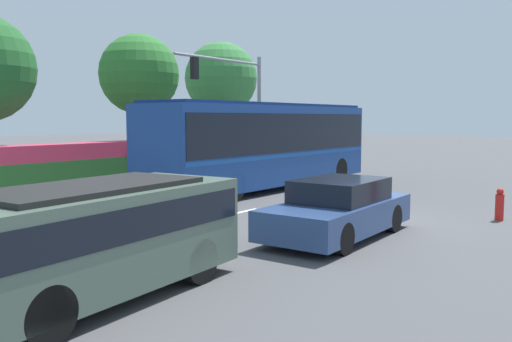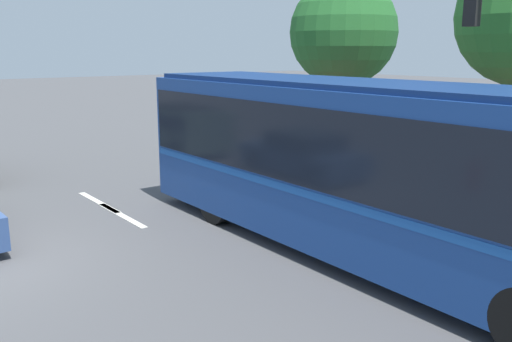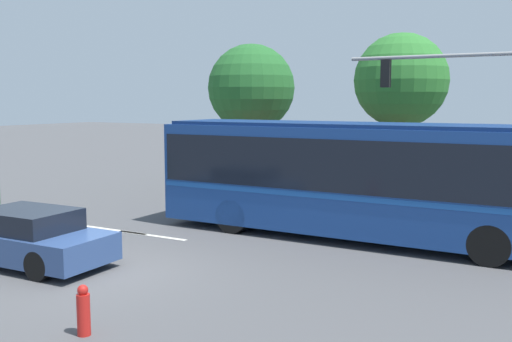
# 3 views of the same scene
# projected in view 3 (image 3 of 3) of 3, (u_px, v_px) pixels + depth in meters

# --- Properties ---
(ground_plane) EXTENTS (140.00, 140.00, 0.00)m
(ground_plane) POSITION_uv_depth(u_px,v_px,m) (98.00, 272.00, 13.27)
(ground_plane) COLOR #4C4C4F
(city_bus) EXTENTS (11.29, 2.62, 3.25)m
(city_bus) POSITION_uv_depth(u_px,v_px,m) (352.00, 173.00, 16.30)
(city_bus) COLOR navy
(city_bus) RESTS_ON ground
(sedan_foreground) EXTENTS (4.39, 1.92, 1.33)m
(sedan_foreground) POSITION_uv_depth(u_px,v_px,m) (26.00, 238.00, 13.83)
(sedan_foreground) COLOR navy
(sedan_foreground) RESTS_ON ground
(traffic_light_pole) EXTENTS (5.74, 0.24, 5.60)m
(traffic_light_pole) POSITION_uv_depth(u_px,v_px,m) (479.00, 103.00, 17.79)
(traffic_light_pole) COLOR gray
(traffic_light_pole) RESTS_ON ground
(flowering_hedge) EXTENTS (9.41, 1.11, 1.76)m
(flowering_hedge) POSITION_uv_depth(u_px,v_px,m) (304.00, 177.00, 23.18)
(flowering_hedge) COLOR #286028
(flowering_hedge) RESTS_ON ground
(street_tree_left) EXTENTS (3.81, 3.81, 6.34)m
(street_tree_left) POSITION_uv_depth(u_px,v_px,m) (251.00, 88.00, 25.63)
(street_tree_left) COLOR brown
(street_tree_left) RESTS_ON ground
(street_tree_centre) EXTENTS (3.52, 3.52, 6.39)m
(street_tree_centre) POSITION_uv_depth(u_px,v_px,m) (401.00, 81.00, 21.90)
(street_tree_centre) COLOR brown
(street_tree_centre) RESTS_ON ground
(fire_hydrant) EXTENTS (0.22, 0.22, 0.86)m
(fire_hydrant) POSITION_uv_depth(u_px,v_px,m) (83.00, 311.00, 9.63)
(fire_hydrant) COLOR red
(fire_hydrant) RESTS_ON ground
(lane_stripe_near) EXTENTS (2.40, 0.16, 0.01)m
(lane_stripe_near) POSITION_uv_depth(u_px,v_px,m) (115.00, 230.00, 17.51)
(lane_stripe_near) COLOR silver
(lane_stripe_near) RESTS_ON ground
(lane_stripe_mid) EXTENTS (2.40, 0.16, 0.01)m
(lane_stripe_mid) POSITION_uv_depth(u_px,v_px,m) (152.00, 236.00, 16.81)
(lane_stripe_mid) COLOR silver
(lane_stripe_mid) RESTS_ON ground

